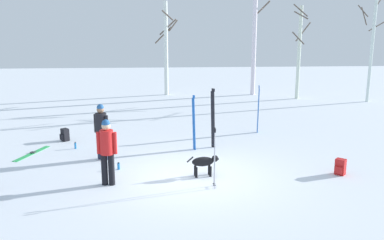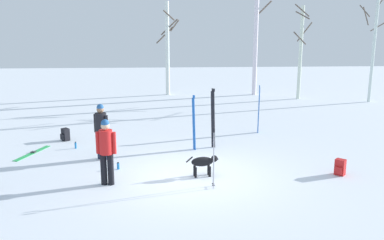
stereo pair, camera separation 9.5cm
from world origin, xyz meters
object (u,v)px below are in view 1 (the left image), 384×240
object	(u,v)px
birch_tree_1	(255,29)
person_2	(107,148)
backpack_0	(340,167)
backpack_1	(65,135)
ski_poles_0	(215,156)
birch_tree_2	(299,51)
ski_pair_planted_1	(213,118)
water_bottle_0	(119,166)
ski_pair_planted_0	(258,109)
dog	(204,162)
ski_pair_planted_2	(194,123)
water_bottle_1	(75,146)
birch_tree_0	(166,47)
birch_tree_3	(373,37)
ski_pair_lying_0	(32,153)
person_1	(101,128)

from	to	relation	value
birch_tree_1	person_2	bearing A→B (deg)	-115.84
person_2	backpack_0	distance (m)	6.29
backpack_0	backpack_1	bearing A→B (deg)	154.31
ski_poles_0	birch_tree_2	distance (m)	14.17
ski_pair_planted_1	water_bottle_0	bearing A→B (deg)	-145.19
ski_pair_planted_0	dog	bearing A→B (deg)	-118.79
ski_pair_planted_2	water_bottle_1	xyz separation A→B (m)	(-3.91, 0.34, -0.79)
ski_pair_planted_0	water_bottle_0	bearing A→B (deg)	-141.77
backpack_0	water_bottle_1	world-z (taller)	backpack_0
birch_tree_0	birch_tree_1	size ratio (longest dim) A/B	0.72
dog	ski_pair_planted_2	bearing A→B (deg)	92.40
person_2	ski_pair_planted_0	bearing A→B (deg)	44.84
water_bottle_0	ski_pair_planted_1	bearing A→B (deg)	34.81
ski_pair_planted_0	birch_tree_3	xyz separation A→B (m)	(7.34, 6.16, 2.48)
ski_poles_0	water_bottle_0	xyz separation A→B (m)	(-2.55, 1.50, -0.72)
ski_pair_planted_2	birch_tree_0	bearing A→B (deg)	93.98
water_bottle_1	birch_tree_0	world-z (taller)	birch_tree_0
ski_poles_0	water_bottle_1	bearing A→B (deg)	138.87
ski_pair_planted_0	water_bottle_1	distance (m)	6.75
backpack_1	ski_pair_planted_0	bearing A→B (deg)	5.32
ski_pair_planted_1	backpack_0	size ratio (longest dim) A/B	4.52
birch_tree_0	birch_tree_2	world-z (taller)	birch_tree_0
ski_pair_lying_0	birch_tree_0	distance (m)	12.48
ski_pair_planted_1	birch_tree_1	world-z (taller)	birch_tree_1
ski_pair_planted_2	birch_tree_1	world-z (taller)	birch_tree_1
backpack_0	birch_tree_3	distance (m)	12.81
ski_pair_planted_1	birch_tree_0	bearing A→B (deg)	97.41
person_2	birch_tree_2	distance (m)	15.22
ski_pair_planted_0	water_bottle_1	size ratio (longest dim) A/B	8.08
birch_tree_1	birch_tree_2	bearing A→B (deg)	-36.61
ski_pair_lying_0	water_bottle_1	world-z (taller)	water_bottle_1
person_2	water_bottle_1	bearing A→B (deg)	114.43
ski_pair_lying_0	water_bottle_1	bearing A→B (deg)	20.14
ski_pair_planted_1	birch_tree_1	size ratio (longest dim) A/B	0.27
person_1	dog	size ratio (longest dim) A/B	1.92
dog	backpack_1	xyz separation A→B (m)	(-4.58, 3.85, -0.17)
dog	birch_tree_0	size ratio (longest dim) A/B	0.17
backpack_0	birch_tree_2	bearing A→B (deg)	77.69
water_bottle_0	ski_pair_planted_2	bearing A→B (deg)	38.62
dog	backpack_0	bearing A→B (deg)	-2.23
ski_pair_planted_0	water_bottle_1	bearing A→B (deg)	-165.60
backpack_1	ski_pair_lying_0	bearing A→B (deg)	-115.42
dog	ski_pair_lying_0	world-z (taller)	dog
ski_poles_0	backpack_1	world-z (taller)	ski_poles_0
dog	ski_poles_0	xyz separation A→B (m)	(0.17, -0.82, 0.43)
person_1	water_bottle_0	distance (m)	1.42
person_1	ski_pair_planted_0	distance (m)	6.14
birch_tree_1	birch_tree_2	size ratio (longest dim) A/B	1.45
person_2	backpack_0	bearing A→B (deg)	2.89
dog	birch_tree_2	world-z (taller)	birch_tree_2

